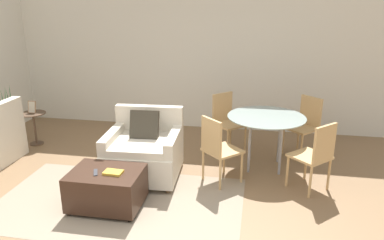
{
  "coord_description": "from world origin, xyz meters",
  "views": [
    {
      "loc": [
        1.24,
        -2.94,
        2.32
      ],
      "look_at": [
        0.39,
        1.8,
        0.75
      ],
      "focal_mm": 35.0,
      "sensor_mm": 36.0,
      "label": 1
    }
  ],
  "objects_px": {
    "dining_chair_near_left": "(217,146)",
    "book_stack": "(113,172)",
    "dining_chair_far_left": "(226,118)",
    "dining_chair_near_right": "(316,153)",
    "dining_table": "(266,122)",
    "picture_frame": "(32,107)",
    "potted_plant": "(10,130)",
    "ottoman": "(107,187)",
    "armchair": "(144,151)",
    "side_table": "(34,122)",
    "tv_remote_primary": "(96,172)",
    "dining_chair_far_right": "(305,122)"
  },
  "relations": [
    {
      "from": "dining_chair_near_left",
      "to": "book_stack",
      "type": "bearing_deg",
      "value": -141.76
    },
    {
      "from": "dining_chair_far_left",
      "to": "dining_chair_near_right",
      "type": "bearing_deg",
      "value": -45.0
    },
    {
      "from": "dining_table",
      "to": "dining_chair_far_left",
      "type": "xyz_separation_m",
      "value": [
        -0.61,
        0.61,
        -0.16
      ]
    },
    {
      "from": "picture_frame",
      "to": "dining_chair_far_left",
      "type": "relative_size",
      "value": 0.22
    },
    {
      "from": "potted_plant",
      "to": "dining_chair_far_left",
      "type": "bearing_deg",
      "value": 6.23
    },
    {
      "from": "book_stack",
      "to": "dining_table",
      "type": "height_order",
      "value": "dining_table"
    },
    {
      "from": "ottoman",
      "to": "dining_chair_near_left",
      "type": "xyz_separation_m",
      "value": [
        1.18,
        0.81,
        0.27
      ]
    },
    {
      "from": "armchair",
      "to": "book_stack",
      "type": "bearing_deg",
      "value": -95.38
    },
    {
      "from": "potted_plant",
      "to": "dining_chair_near_right",
      "type": "distance_m",
      "value": 4.86
    },
    {
      "from": "dining_chair_near_right",
      "to": "ottoman",
      "type": "bearing_deg",
      "value": -161.28
    },
    {
      "from": "potted_plant",
      "to": "side_table",
      "type": "height_order",
      "value": "potted_plant"
    },
    {
      "from": "tv_remote_primary",
      "to": "side_table",
      "type": "relative_size",
      "value": 0.32
    },
    {
      "from": "potted_plant",
      "to": "dining_chair_far_left",
      "type": "height_order",
      "value": "potted_plant"
    },
    {
      "from": "picture_frame",
      "to": "dining_chair_near_right",
      "type": "height_order",
      "value": "dining_chair_near_right"
    },
    {
      "from": "dining_chair_far_right",
      "to": "tv_remote_primary",
      "type": "bearing_deg",
      "value": -140.16
    },
    {
      "from": "armchair",
      "to": "picture_frame",
      "type": "bearing_deg",
      "value": 159.3
    },
    {
      "from": "dining_chair_near_left",
      "to": "dining_chair_far_right",
      "type": "xyz_separation_m",
      "value": [
        1.22,
        1.22,
        0.0
      ]
    },
    {
      "from": "dining_chair_far_left",
      "to": "dining_chair_far_right",
      "type": "relative_size",
      "value": 1.0
    },
    {
      "from": "armchair",
      "to": "potted_plant",
      "type": "height_order",
      "value": "potted_plant"
    },
    {
      "from": "armchair",
      "to": "dining_chair_far_right",
      "type": "xyz_separation_m",
      "value": [
        2.21,
        1.18,
        0.16
      ]
    },
    {
      "from": "armchair",
      "to": "potted_plant",
      "type": "distance_m",
      "value": 2.69
    },
    {
      "from": "dining_chair_far_left",
      "to": "dining_chair_near_left",
      "type": "bearing_deg",
      "value": -90.0
    },
    {
      "from": "side_table",
      "to": "dining_table",
      "type": "height_order",
      "value": "dining_table"
    },
    {
      "from": "tv_remote_primary",
      "to": "dining_chair_far_left",
      "type": "height_order",
      "value": "dining_chair_far_left"
    },
    {
      "from": "armchair",
      "to": "side_table",
      "type": "bearing_deg",
      "value": 159.31
    },
    {
      "from": "dining_chair_far_right",
      "to": "picture_frame",
      "type": "bearing_deg",
      "value": -175.05
    },
    {
      "from": "ottoman",
      "to": "dining_chair_far_left",
      "type": "height_order",
      "value": "dining_chair_far_left"
    },
    {
      "from": "book_stack",
      "to": "tv_remote_primary",
      "type": "relative_size",
      "value": 1.24
    },
    {
      "from": "book_stack",
      "to": "dining_chair_near_right",
      "type": "relative_size",
      "value": 0.24
    },
    {
      "from": "tv_remote_primary",
      "to": "potted_plant",
      "type": "xyz_separation_m",
      "value": [
        -2.29,
        1.69,
        -0.24
      ]
    },
    {
      "from": "ottoman",
      "to": "potted_plant",
      "type": "bearing_deg",
      "value": 145.47
    },
    {
      "from": "dining_chair_far_left",
      "to": "dining_chair_far_right",
      "type": "height_order",
      "value": "same"
    },
    {
      "from": "armchair",
      "to": "ottoman",
      "type": "bearing_deg",
      "value": -102.64
    },
    {
      "from": "armchair",
      "to": "dining_chair_near_left",
      "type": "distance_m",
      "value": 1.01
    },
    {
      "from": "tv_remote_primary",
      "to": "book_stack",
      "type": "bearing_deg",
      "value": 4.98
    },
    {
      "from": "dining_chair_near_right",
      "to": "dining_chair_far_right",
      "type": "bearing_deg",
      "value": 90.0
    },
    {
      "from": "tv_remote_primary",
      "to": "dining_chair_near_right",
      "type": "xyz_separation_m",
      "value": [
        2.49,
        0.87,
        0.06
      ]
    },
    {
      "from": "potted_plant",
      "to": "picture_frame",
      "type": "height_order",
      "value": "potted_plant"
    },
    {
      "from": "dining_chair_near_left",
      "to": "potted_plant",
      "type": "bearing_deg",
      "value": 166.96
    },
    {
      "from": "side_table",
      "to": "dining_table",
      "type": "bearing_deg",
      "value": -3.56
    },
    {
      "from": "dining_chair_far_left",
      "to": "dining_chair_far_right",
      "type": "bearing_deg",
      "value": 0.0
    },
    {
      "from": "potted_plant",
      "to": "dining_chair_near_left",
      "type": "xyz_separation_m",
      "value": [
        3.57,
        -0.83,
        0.3
      ]
    },
    {
      "from": "ottoman",
      "to": "book_stack",
      "type": "distance_m",
      "value": 0.25
    },
    {
      "from": "armchair",
      "to": "dining_chair_near_right",
      "type": "relative_size",
      "value": 1.11
    },
    {
      "from": "ottoman",
      "to": "tv_remote_primary",
      "type": "distance_m",
      "value": 0.24
    },
    {
      "from": "potted_plant",
      "to": "dining_chair_near_left",
      "type": "relative_size",
      "value": 1.11
    },
    {
      "from": "armchair",
      "to": "dining_table",
      "type": "relative_size",
      "value": 0.92
    },
    {
      "from": "ottoman",
      "to": "tv_remote_primary",
      "type": "xyz_separation_m",
      "value": [
        -0.1,
        -0.05,
        0.21
      ]
    },
    {
      "from": "ottoman",
      "to": "picture_frame",
      "type": "relative_size",
      "value": 4.06
    },
    {
      "from": "picture_frame",
      "to": "dining_chair_far_left",
      "type": "xyz_separation_m",
      "value": [
        3.12,
        0.38,
        -0.12
      ]
    }
  ]
}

